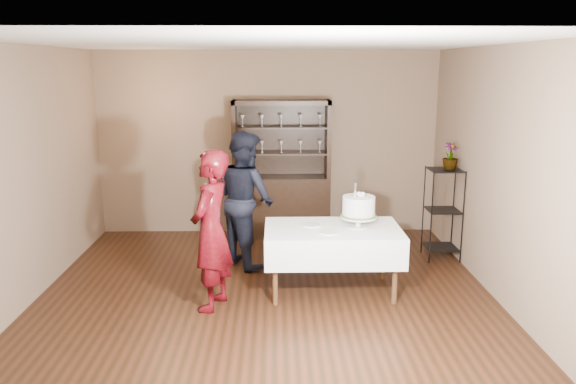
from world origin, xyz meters
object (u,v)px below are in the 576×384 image
object	(u,v)px
china_hutch	(281,192)
cake	(359,208)
woman	(211,231)
cake_table	(332,243)
plant_etagere	(443,210)
man	(245,198)
potted_plant	(450,156)

from	to	relation	value
china_hutch	cake	xyz separation A→B (m)	(0.82, -2.12, 0.30)
china_hutch	woman	bearing A→B (deg)	-106.52
woman	cake	distance (m)	1.62
china_hutch	cake_table	distance (m)	2.21
china_hutch	cake	world-z (taller)	china_hutch
plant_etagere	man	size ratio (longest dim) A/B	0.70
woman	plant_etagere	bearing A→B (deg)	133.68
potted_plant	china_hutch	bearing A→B (deg)	153.41
plant_etagere	man	distance (m)	2.56
plant_etagere	man	world-z (taller)	man
potted_plant	plant_etagere	bearing A→B (deg)	164.02
cake_table	man	world-z (taller)	man
china_hutch	cake	bearing A→B (deg)	-68.91
cake_table	woman	size ratio (longest dim) A/B	0.89
china_hutch	potted_plant	bearing A→B (deg)	-26.59
plant_etagere	potted_plant	xyz separation A→B (m)	(0.05, -0.01, 0.71)
plant_etagere	potted_plant	size ratio (longest dim) A/B	3.47
woman	man	distance (m)	1.35
cake_table	cake	xyz separation A→B (m)	(0.28, 0.01, 0.39)
man	cake_table	bearing A→B (deg)	-168.55
potted_plant	cake	bearing A→B (deg)	-141.08
china_hutch	cake	distance (m)	2.30
plant_etagere	cake	world-z (taller)	cake
woman	cake	size ratio (longest dim) A/B	3.04
plant_etagere	cake	xyz separation A→B (m)	(-1.26, -1.07, 0.31)
plant_etagere	cake	distance (m)	1.68
man	cake	world-z (taller)	man
plant_etagere	woman	xyz separation A→B (m)	(-2.83, -1.47, 0.18)
woman	cake_table	bearing A→B (deg)	122.86
cake_table	potted_plant	xyz separation A→B (m)	(1.59, 1.07, 0.79)
plant_etagere	cake_table	size ratio (longest dim) A/B	0.81
plant_etagere	man	xyz separation A→B (m)	(-2.55, -0.15, 0.20)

